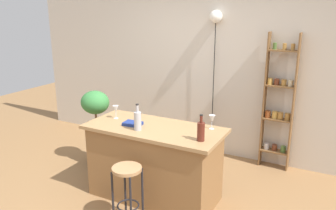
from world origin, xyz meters
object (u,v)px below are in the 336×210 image
cookbook (133,124)px  plant_stool (98,149)px  wine_glass_left (212,119)px  pendant_globe_light (216,20)px  bar_stool (127,183)px  potted_plant (95,109)px  bottle_vinegar (201,131)px  wine_glass_center (116,109)px  spice_shelf (279,104)px  bottle_spirits_clear (138,120)px

cookbook → plant_stool: bearing=149.6°
wine_glass_left → pendant_globe_light: size_ratio=0.07×
bar_stool → potted_plant: bearing=140.4°
bottle_vinegar → wine_glass_center: (-1.21, 0.19, 0.01)m
spice_shelf → plant_stool: spice_shelf is taller
bottle_spirits_clear → pendant_globe_light: (0.25, 1.71, 1.04)m
wine_glass_center → pendant_globe_light: pendant_globe_light is taller
bar_stool → potted_plant: (-1.22, 1.01, 0.35)m
plant_stool → potted_plant: potted_plant is taller
plant_stool → pendant_globe_light: (1.34, 1.13, 1.83)m
spice_shelf → bottle_spirits_clear: bearing=-126.2°
bar_stool → plant_stool: bar_stool is taller
spice_shelf → potted_plant: size_ratio=2.87×
bar_stool → pendant_globe_light: 2.66m
plant_stool → pendant_globe_light: bearing=40.0°
plant_stool → spice_shelf: bearing=25.2°
bottle_spirits_clear → wine_glass_left: 0.84m
pendant_globe_light → bar_stool: bearing=-93.2°
plant_stool → wine_glass_center: size_ratio=2.62×
pendant_globe_light → spice_shelf: bearing=-2.1°
spice_shelf → wine_glass_center: bearing=-139.4°
potted_plant → wine_glass_left: potted_plant is taller
potted_plant → wine_glass_center: size_ratio=4.06×
spice_shelf → bar_stool: bearing=-117.5°
plant_stool → bottle_spirits_clear: size_ratio=1.42×
wine_glass_center → cookbook: wine_glass_center is taller
bottle_vinegar → cookbook: 0.90m
spice_shelf → wine_glass_left: size_ratio=11.66×
spice_shelf → plant_stool: size_ratio=4.45×
spice_shelf → pendant_globe_light: bearing=177.9°
pendant_globe_light → cookbook: bearing=-103.9°
bottle_spirits_clear → wine_glass_center: bottle_spirits_clear is taller
bar_stool → cookbook: 0.75m
bottle_spirits_clear → wine_glass_left: bearing=30.3°
plant_stool → bottle_spirits_clear: bottle_spirits_clear is taller
plant_stool → potted_plant: bearing=0.0°
potted_plant → spice_shelf: bearing=25.2°
spice_shelf → potted_plant: 2.56m
potted_plant → wine_glass_center: 0.75m
bar_stool → bottle_spirits_clear: size_ratio=2.15×
wine_glass_left → wine_glass_center: bearing=-170.7°
bar_stool → wine_glass_left: (0.59, 0.85, 0.53)m
bar_stool → bottle_spirits_clear: (-0.13, 0.43, 0.53)m
pendant_globe_light → potted_plant: bearing=-140.0°
bottle_vinegar → wine_glass_center: size_ratio=1.73×
bottle_vinegar → plant_stool: bearing=163.3°
potted_plant → wine_glass_center: (0.63, -0.36, 0.19)m
bar_stool → wine_glass_left: bearing=55.2°
wine_glass_center → cookbook: bearing=-19.4°
bottle_vinegar → wine_glass_center: bearing=171.0°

